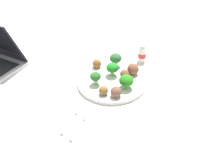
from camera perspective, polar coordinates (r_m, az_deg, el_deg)
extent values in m
plane|color=silver|center=(0.89, 0.00, -1.88)|extent=(4.00, 4.00, 0.00)
cylinder|color=white|center=(0.89, 0.00, -1.47)|extent=(0.28, 0.28, 0.02)
cylinder|color=#A2CE80|center=(0.90, 0.09, 0.32)|extent=(0.01, 0.01, 0.02)
ellipsoid|color=#1F8322|center=(0.89, 0.09, 1.75)|extent=(0.05, 0.05, 0.04)
cylinder|color=#8ECE77|center=(0.84, 3.63, -3.01)|extent=(0.01, 0.01, 0.01)
ellipsoid|color=#267A1B|center=(0.82, 3.69, -1.56)|extent=(0.05, 0.05, 0.04)
cylinder|color=#93C97E|center=(0.85, -4.20, -1.89)|extent=(0.02, 0.02, 0.02)
ellipsoid|color=#296326|center=(0.84, -4.28, -0.51)|extent=(0.04, 0.04, 0.03)
cylinder|color=#9FC37D|center=(0.96, 0.94, 2.74)|extent=(0.02, 0.02, 0.02)
ellipsoid|color=#2E6230|center=(0.94, 0.96, 4.21)|extent=(0.05, 0.05, 0.04)
sphere|color=brown|center=(0.94, -3.91, 2.84)|extent=(0.04, 0.04, 0.04)
sphere|color=brown|center=(0.90, 5.43, 1.40)|extent=(0.05, 0.05, 0.05)
sphere|color=brown|center=(0.79, 1.03, -4.47)|extent=(0.04, 0.04, 0.04)
sphere|color=brown|center=(0.80, -2.21, -4.11)|extent=(0.03, 0.03, 0.03)
sphere|color=brown|center=(0.88, 3.24, 0.17)|extent=(0.04, 0.04, 0.04)
cube|color=white|center=(0.74, -9.48, -12.03)|extent=(0.18, 0.14, 0.01)
cube|color=silver|center=(0.73, -11.28, -12.17)|extent=(0.09, 0.03, 0.01)
cube|color=silver|center=(0.77, -9.33, -9.08)|extent=(0.03, 0.03, 0.01)
cube|color=silver|center=(0.71, -9.12, -13.69)|extent=(0.09, 0.03, 0.01)
cube|color=silver|center=(0.76, -6.92, -9.78)|extent=(0.06, 0.03, 0.01)
cylinder|color=white|center=(1.02, 7.75, 5.15)|extent=(0.04, 0.04, 0.07)
cylinder|color=red|center=(1.02, 7.73, 4.98)|extent=(0.04, 0.04, 0.02)
cylinder|color=silver|center=(1.00, 7.93, 7.12)|extent=(0.03, 0.03, 0.01)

